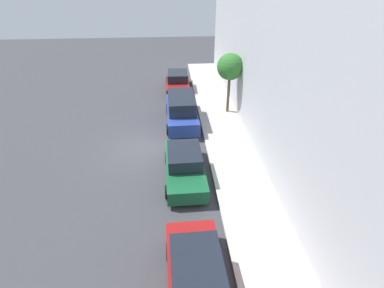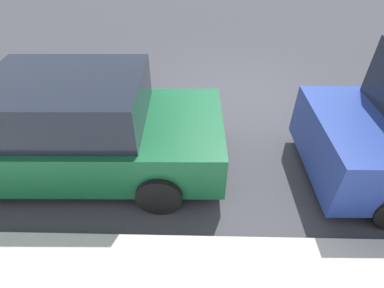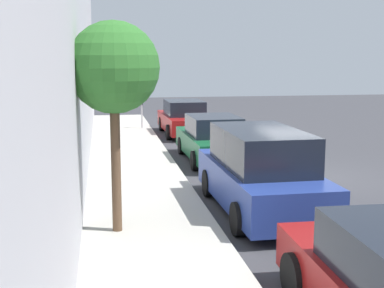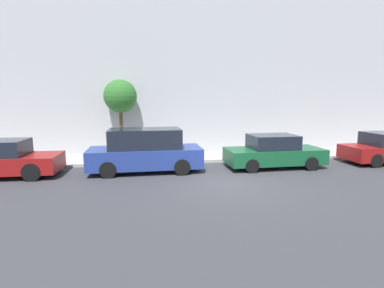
{
  "view_description": "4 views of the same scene",
  "coord_description": "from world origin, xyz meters",
  "px_view_note": "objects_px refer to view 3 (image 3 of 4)",
  "views": [
    {
      "loc": [
        1.58,
        -14.67,
        9.16
      ],
      "look_at": [
        2.6,
        -1.32,
        1.0
      ],
      "focal_mm": 28.0,
      "sensor_mm": 36.0,
      "label": 1
    },
    {
      "loc": [
        5.62,
        -0.96,
        3.33
      ],
      "look_at": [
        2.77,
        -1.03,
        1.0
      ],
      "focal_mm": 28.0,
      "sensor_mm": 36.0,
      "label": 2
    },
    {
      "loc": [
        5.77,
        14.52,
        3.56
      ],
      "look_at": [
        3.23,
        -0.5,
        1.0
      ],
      "focal_mm": 50.0,
      "sensor_mm": 36.0,
      "label": 3
    },
    {
      "loc": [
        -10.87,
        3.08,
        3.25
      ],
      "look_at": [
        3.4,
        0.85,
        1.0
      ],
      "focal_mm": 28.0,
      "sensor_mm": 36.0,
      "label": 4
    }
  ],
  "objects_px": {
    "parked_minivan_third": "(261,172)",
    "parking_meter_near": "(142,109)",
    "parked_sedan_second": "(213,140)",
    "street_tree": "(114,69)",
    "parked_sedan_nearest": "(184,119)"
  },
  "relations": [
    {
      "from": "parked_minivan_third",
      "to": "parking_meter_near",
      "type": "distance_m",
      "value": 13.5
    },
    {
      "from": "parked_sedan_nearest",
      "to": "parking_meter_near",
      "type": "xyz_separation_m",
      "value": [
        1.78,
        -1.39,
        0.31
      ]
    },
    {
      "from": "parking_meter_near",
      "to": "street_tree",
      "type": "height_order",
      "value": "street_tree"
    },
    {
      "from": "street_tree",
      "to": "parked_minivan_third",
      "type": "bearing_deg",
      "value": -159.12
    },
    {
      "from": "street_tree",
      "to": "parking_meter_near",
      "type": "bearing_deg",
      "value": -96.18
    },
    {
      "from": "parked_sedan_second",
      "to": "parked_minivan_third",
      "type": "height_order",
      "value": "parked_minivan_third"
    },
    {
      "from": "parked_sedan_second",
      "to": "street_tree",
      "type": "relative_size",
      "value": 1.12
    },
    {
      "from": "parked_minivan_third",
      "to": "street_tree",
      "type": "xyz_separation_m",
      "value": [
        3.27,
        1.25,
        2.37
      ]
    },
    {
      "from": "parked_sedan_nearest",
      "to": "parked_minivan_third",
      "type": "bearing_deg",
      "value": 89.57
    },
    {
      "from": "parking_meter_near",
      "to": "street_tree",
      "type": "relative_size",
      "value": 0.36
    },
    {
      "from": "parked_sedan_second",
      "to": "parking_meter_near",
      "type": "relative_size",
      "value": 3.15
    },
    {
      "from": "street_tree",
      "to": "parked_sedan_nearest",
      "type": "bearing_deg",
      "value": -104.25
    },
    {
      "from": "parked_sedan_second",
      "to": "parked_minivan_third",
      "type": "bearing_deg",
      "value": 88.67
    },
    {
      "from": "parked_minivan_third",
      "to": "parking_meter_near",
      "type": "bearing_deg",
      "value": -82.81
    },
    {
      "from": "parked_minivan_third",
      "to": "parked_sedan_nearest",
      "type": "bearing_deg",
      "value": -90.43
    }
  ]
}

